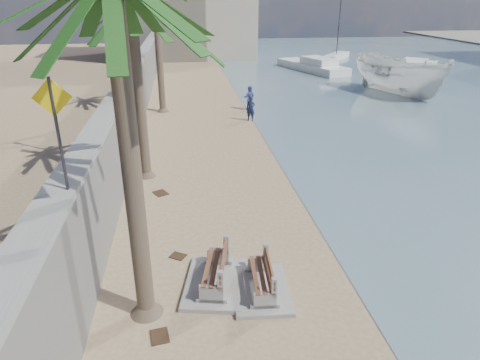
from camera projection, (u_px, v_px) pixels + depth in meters
ground_plane at (302, 345)px, 9.92m from camera, size 140.00×140.00×0.00m
seawall at (138, 94)px, 26.76m from camera, size 0.45×70.00×3.50m
wall_cap at (135, 65)px, 26.04m from camera, size 0.80×70.00×0.12m
bench_near at (261, 279)px, 11.55m from camera, size 1.63×2.29×0.92m
bench_far at (215, 272)px, 11.78m from camera, size 2.04×2.64×0.99m
palm_mid at (131, 2)px, 16.28m from camera, size 5.00×5.00×8.20m
pedestrian_sign at (56, 120)px, 8.61m from camera, size 0.78×0.07×2.40m
streetlight at (113, 17)px, 17.55m from camera, size 0.28×0.28×5.12m
person_a at (251, 107)px, 27.27m from camera, size 0.77×0.68×1.80m
person_b at (249, 96)px, 29.98m from camera, size 1.05×0.91×1.85m
boat_cruiser at (400, 73)px, 34.35m from camera, size 4.54×4.61×4.17m
yacht_near at (414, 70)px, 44.13m from camera, size 8.71×9.64×1.50m
yacht_far at (312, 67)px, 45.79m from camera, size 5.76×10.07×1.50m
sailboat_west at (336, 56)px, 54.42m from camera, size 5.08×6.10×10.15m
debris_b at (160, 336)px, 10.15m from camera, size 0.50×0.59×0.03m
debris_c at (161, 193)px, 17.48m from camera, size 0.72×0.77×0.03m
debris_d at (178, 256)px, 13.26m from camera, size 0.58×0.55×0.03m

